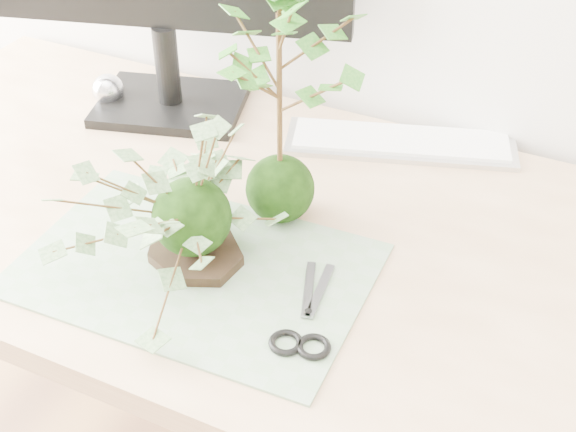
# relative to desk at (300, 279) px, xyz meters

# --- Properties ---
(desk) EXTENTS (1.60, 0.70, 0.74)m
(desk) POSITION_rel_desk_xyz_m (0.00, 0.00, 0.00)
(desk) COLOR #D9B38C
(desk) RESTS_ON ground_plane
(cutting_mat) EXTENTS (0.47, 0.32, 0.00)m
(cutting_mat) POSITION_rel_desk_xyz_m (-0.10, -0.13, 0.09)
(cutting_mat) COLOR gray
(cutting_mat) RESTS_ON desk
(stone_dish) EXTENTS (0.20, 0.20, 0.01)m
(stone_dish) POSITION_rel_desk_xyz_m (-0.11, -0.11, 0.10)
(stone_dish) COLOR black
(stone_dish) RESTS_ON cutting_mat
(ivy_kokedama) EXTENTS (0.39, 0.39, 0.21)m
(ivy_kokedama) POSITION_rel_desk_xyz_m (-0.11, -0.11, 0.21)
(ivy_kokedama) COLOR black
(ivy_kokedama) RESTS_ON stone_dish
(maple_kokedama) EXTENTS (0.23, 0.23, 0.42)m
(maple_kokedama) POSITION_rel_desk_xyz_m (-0.04, 0.02, 0.38)
(maple_kokedama) COLOR black
(maple_kokedama) RESTS_ON desk
(keyboard) EXTENTS (0.40, 0.22, 0.01)m
(keyboard) POSITION_rel_desk_xyz_m (0.05, 0.28, 0.09)
(keyboard) COLOR #B7B7B9
(keyboard) RESTS_ON desk
(foil_ball) EXTENTS (0.06, 0.06, 0.06)m
(foil_ball) POSITION_rel_desk_xyz_m (-0.47, 0.19, 0.12)
(foil_ball) COLOR silver
(foil_ball) RESTS_ON desk
(scissors) EXTENTS (0.09, 0.18, 0.01)m
(scissors) POSITION_rel_desk_xyz_m (0.08, -0.18, 0.10)
(scissors) COLOR gray
(scissors) RESTS_ON cutting_mat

